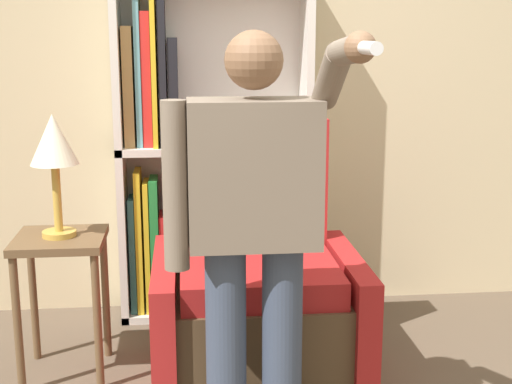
{
  "coord_description": "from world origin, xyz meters",
  "views": [
    {
      "loc": [
        -0.4,
        -1.97,
        1.55
      ],
      "look_at": [
        -0.12,
        0.76,
        0.94
      ],
      "focal_mm": 50.0,
      "sensor_mm": 36.0,
      "label": 1
    }
  ],
  "objects_px": {
    "armchair": "(256,297)",
    "side_table": "(61,266)",
    "person_standing": "(254,222)",
    "table_lamp": "(54,147)",
    "bookcase": "(190,156)"
  },
  "relations": [
    {
      "from": "side_table",
      "to": "table_lamp",
      "type": "height_order",
      "value": "table_lamp"
    },
    {
      "from": "person_standing",
      "to": "table_lamp",
      "type": "distance_m",
      "value": 1.09
    },
    {
      "from": "armchair",
      "to": "table_lamp",
      "type": "xyz_separation_m",
      "value": [
        -0.88,
        0.08,
        0.7
      ]
    },
    {
      "from": "table_lamp",
      "to": "armchair",
      "type": "bearing_deg",
      "value": -4.98
    },
    {
      "from": "armchair",
      "to": "table_lamp",
      "type": "distance_m",
      "value": 1.13
    },
    {
      "from": "side_table",
      "to": "bookcase",
      "type": "bearing_deg",
      "value": 49.12
    },
    {
      "from": "armchair",
      "to": "person_standing",
      "type": "bearing_deg",
      "value": -96.46
    },
    {
      "from": "side_table",
      "to": "table_lamp",
      "type": "distance_m",
      "value": 0.55
    },
    {
      "from": "person_standing",
      "to": "table_lamp",
      "type": "bearing_deg",
      "value": 138.41
    },
    {
      "from": "bookcase",
      "to": "armchair",
      "type": "xyz_separation_m",
      "value": [
        0.28,
        -0.76,
        -0.53
      ]
    },
    {
      "from": "armchair",
      "to": "side_table",
      "type": "xyz_separation_m",
      "value": [
        -0.88,
        0.08,
        0.16
      ]
    },
    {
      "from": "person_standing",
      "to": "side_table",
      "type": "distance_m",
      "value": 1.14
    },
    {
      "from": "person_standing",
      "to": "side_table",
      "type": "bearing_deg",
      "value": 138.41
    },
    {
      "from": "armchair",
      "to": "person_standing",
      "type": "xyz_separation_m",
      "value": [
        -0.07,
        -0.64,
        0.53
      ]
    },
    {
      "from": "bookcase",
      "to": "person_standing",
      "type": "xyz_separation_m",
      "value": [
        0.21,
        -1.4,
        0.0
      ]
    }
  ]
}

